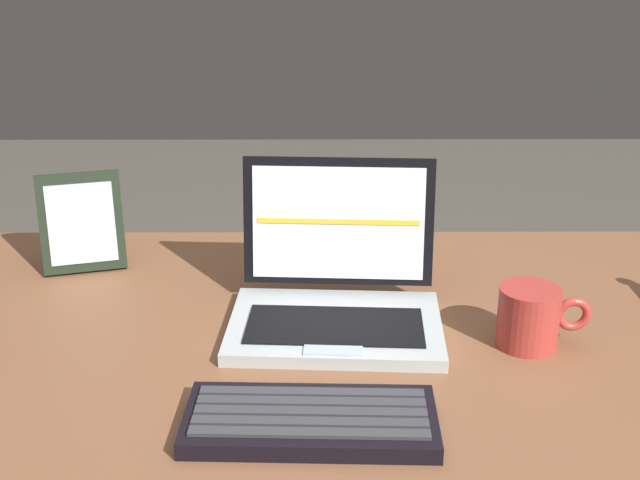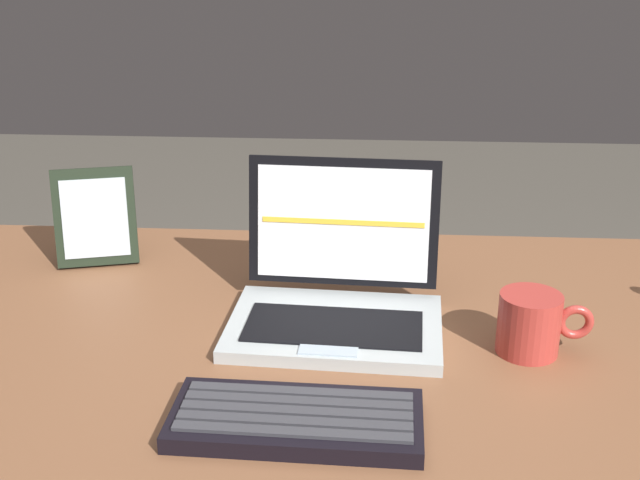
{
  "view_description": "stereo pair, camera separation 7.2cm",
  "coord_description": "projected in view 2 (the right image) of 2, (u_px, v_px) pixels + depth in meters",
  "views": [
    {
      "loc": [
        -0.09,
        -1.07,
        1.31
      ],
      "look_at": [
        -0.09,
        -0.01,
        0.89
      ],
      "focal_mm": 45.88,
      "sensor_mm": 36.0,
      "label": 1
    },
    {
      "loc": [
        -0.02,
        -1.06,
        1.31
      ],
      "look_at": [
        -0.09,
        -0.01,
        0.89
      ],
      "focal_mm": 45.88,
      "sensor_mm": 36.0,
      "label": 2
    }
  ],
  "objects": [
    {
      "name": "coffee_mug",
      "position": [
        531.0,
        324.0,
        1.12
      ],
      "size": [
        0.13,
        0.09,
        0.09
      ],
      "color": "#AF362F",
      "rests_on": "desk"
    },
    {
      "name": "external_keyboard",
      "position": [
        296.0,
        419.0,
        0.96
      ],
      "size": [
        0.3,
        0.14,
        0.03
      ],
      "color": "black",
      "rests_on": "desk"
    },
    {
      "name": "desk",
      "position": [
        377.0,
        385.0,
        1.23
      ],
      "size": [
        1.79,
        0.79,
        0.75
      ],
      "color": "brown",
      "rests_on": "ground"
    },
    {
      "name": "photo_frame",
      "position": [
        95.0,
        218.0,
        1.39
      ],
      "size": [
        0.14,
        0.08,
        0.17
      ],
      "color": "black",
      "rests_on": "desk"
    },
    {
      "name": "laptop_front",
      "position": [
        337.0,
        295.0,
        1.2
      ],
      "size": [
        0.32,
        0.26,
        0.23
      ],
      "color": "#AEB7B8",
      "rests_on": "desk"
    }
  ]
}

